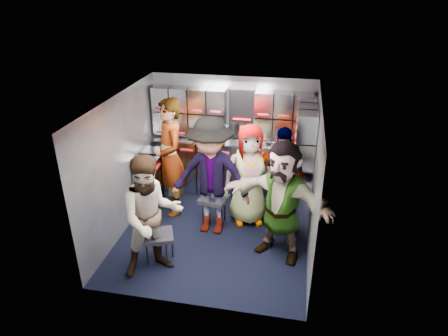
% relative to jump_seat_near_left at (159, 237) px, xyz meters
% --- Properties ---
extents(floor, '(3.00, 3.00, 0.00)m').
position_rel_jump_seat_near_left_xyz_m(floor, '(0.61, 0.78, -0.40)').
color(floor, black).
rests_on(floor, ground).
extents(wall_back, '(2.80, 0.04, 2.10)m').
position_rel_jump_seat_near_left_xyz_m(wall_back, '(0.61, 2.28, 0.65)').
color(wall_back, gray).
rests_on(wall_back, ground).
extents(wall_left, '(0.04, 3.00, 2.10)m').
position_rel_jump_seat_near_left_xyz_m(wall_left, '(-0.79, 0.78, 0.65)').
color(wall_left, gray).
rests_on(wall_left, ground).
extents(wall_right, '(0.04, 3.00, 2.10)m').
position_rel_jump_seat_near_left_xyz_m(wall_right, '(2.01, 0.78, 0.65)').
color(wall_right, gray).
rests_on(wall_right, ground).
extents(ceiling, '(2.80, 3.00, 0.02)m').
position_rel_jump_seat_near_left_xyz_m(ceiling, '(0.61, 0.78, 1.70)').
color(ceiling, silver).
rests_on(ceiling, wall_back).
extents(cart_bank_back, '(2.68, 0.38, 0.99)m').
position_rel_jump_seat_near_left_xyz_m(cart_bank_back, '(0.61, 2.07, 0.10)').
color(cart_bank_back, '#9397A2').
rests_on(cart_bank_back, ground).
extents(cart_bank_left, '(0.38, 0.76, 0.99)m').
position_rel_jump_seat_near_left_xyz_m(cart_bank_left, '(-0.58, 1.34, 0.10)').
color(cart_bank_left, '#9397A2').
rests_on(cart_bank_left, ground).
extents(counter, '(2.68, 0.42, 0.03)m').
position_rel_jump_seat_near_left_xyz_m(counter, '(0.61, 2.07, 0.62)').
color(counter, silver).
rests_on(counter, cart_bank_back).
extents(locker_bank_back, '(2.68, 0.28, 0.82)m').
position_rel_jump_seat_near_left_xyz_m(locker_bank_back, '(0.61, 2.13, 1.09)').
color(locker_bank_back, '#9397A2').
rests_on(locker_bank_back, wall_back).
extents(locker_bank_right, '(0.28, 1.00, 0.82)m').
position_rel_jump_seat_near_left_xyz_m(locker_bank_right, '(1.86, 1.48, 1.09)').
color(locker_bank_right, '#9397A2').
rests_on(locker_bank_right, wall_right).
extents(right_cabinet, '(0.28, 1.20, 1.00)m').
position_rel_jump_seat_near_left_xyz_m(right_cabinet, '(1.86, 1.38, 0.10)').
color(right_cabinet, '#9397A2').
rests_on(right_cabinet, ground).
extents(coffee_niche, '(0.46, 0.16, 0.84)m').
position_rel_jump_seat_near_left_xyz_m(coffee_niche, '(0.79, 2.19, 1.07)').
color(coffee_niche, black).
rests_on(coffee_niche, wall_back).
extents(red_latch_strip, '(2.60, 0.02, 0.03)m').
position_rel_jump_seat_near_left_xyz_m(red_latch_strip, '(0.61, 1.87, 0.48)').
color(red_latch_strip, maroon).
rests_on(red_latch_strip, cart_bank_back).
extents(jump_seat_near_left, '(0.49, 0.47, 0.45)m').
position_rel_jump_seat_near_left_xyz_m(jump_seat_near_left, '(0.00, 0.00, 0.00)').
color(jump_seat_near_left, black).
rests_on(jump_seat_near_left, ground).
extents(jump_seat_mid_left, '(0.47, 0.45, 0.48)m').
position_rel_jump_seat_near_left_xyz_m(jump_seat_mid_left, '(0.53, 1.05, 0.03)').
color(jump_seat_mid_left, black).
rests_on(jump_seat_mid_left, ground).
extents(jump_seat_center, '(0.41, 0.40, 0.41)m').
position_rel_jump_seat_near_left_xyz_m(jump_seat_center, '(1.05, 1.44, -0.03)').
color(jump_seat_center, black).
rests_on(jump_seat_center, ground).
extents(jump_seat_mid_right, '(0.45, 0.44, 0.42)m').
position_rel_jump_seat_near_left_xyz_m(jump_seat_mid_right, '(1.54, 1.43, -0.03)').
color(jump_seat_mid_right, black).
rests_on(jump_seat_mid_right, ground).
extents(jump_seat_near_right, '(0.42, 0.41, 0.40)m').
position_rel_jump_seat_near_left_xyz_m(jump_seat_near_right, '(1.59, 0.66, -0.04)').
color(jump_seat_near_right, black).
rests_on(jump_seat_near_right, ground).
extents(attendant_standing, '(0.78, 0.85, 1.94)m').
position_rel_jump_seat_near_left_xyz_m(attendant_standing, '(-0.23, 1.31, 0.57)').
color(attendant_standing, black).
rests_on(attendant_standing, ground).
extents(attendant_arc_a, '(1.03, 0.97, 1.67)m').
position_rel_jump_seat_near_left_xyz_m(attendant_arc_a, '(0.00, -0.18, 0.44)').
color(attendant_arc_a, black).
rests_on(attendant_arc_a, ground).
extents(attendant_arc_b, '(1.24, 0.77, 1.84)m').
position_rel_jump_seat_near_left_xyz_m(attendant_arc_b, '(0.53, 0.87, 0.52)').
color(attendant_arc_b, black).
rests_on(attendant_arc_b, ground).
extents(attendant_arc_c, '(0.91, 0.72, 1.64)m').
position_rel_jump_seat_near_left_xyz_m(attendant_arc_c, '(1.05, 1.26, 0.42)').
color(attendant_arc_c, black).
rests_on(attendant_arc_c, ground).
extents(attendant_arc_d, '(0.99, 0.46, 1.64)m').
position_rel_jump_seat_near_left_xyz_m(attendant_arc_d, '(1.54, 1.25, 0.42)').
color(attendant_arc_d, black).
rests_on(attendant_arc_d, ground).
extents(attendant_arc_e, '(1.68, 1.08, 1.73)m').
position_rel_jump_seat_near_left_xyz_m(attendant_arc_e, '(1.59, 0.48, 0.47)').
color(attendant_arc_e, black).
rests_on(attendant_arc_e, ground).
extents(bottle_left, '(0.06, 0.06, 0.28)m').
position_rel_jump_seat_near_left_xyz_m(bottle_left, '(0.53, 2.02, 0.77)').
color(bottle_left, white).
rests_on(bottle_left, counter).
extents(bottle_mid, '(0.06, 0.06, 0.23)m').
position_rel_jump_seat_near_left_xyz_m(bottle_mid, '(0.14, 2.02, 0.75)').
color(bottle_mid, white).
rests_on(bottle_mid, counter).
extents(bottle_right, '(0.07, 0.07, 0.24)m').
position_rel_jump_seat_near_left_xyz_m(bottle_right, '(1.20, 2.02, 0.75)').
color(bottle_right, white).
rests_on(bottle_right, counter).
extents(cup_left, '(0.08, 0.08, 0.09)m').
position_rel_jump_seat_near_left_xyz_m(cup_left, '(-0.00, 2.01, 0.68)').
color(cup_left, beige).
rests_on(cup_left, counter).
extents(cup_right, '(0.09, 0.09, 0.10)m').
position_rel_jump_seat_near_left_xyz_m(cup_right, '(1.86, 2.01, 0.68)').
color(cup_right, beige).
rests_on(cup_right, counter).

